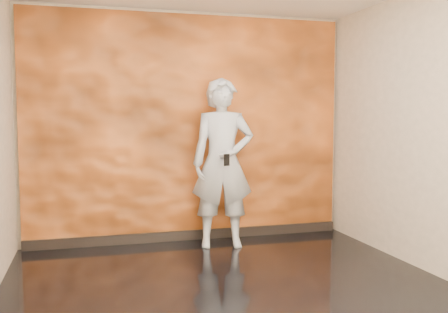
# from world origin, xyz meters

# --- Properties ---
(room) EXTENTS (4.02, 4.02, 2.81)m
(room) POSITION_xyz_m (0.00, 0.00, 1.40)
(room) COLOR black
(room) RESTS_ON ground
(feature_wall) EXTENTS (3.90, 0.06, 2.75)m
(feature_wall) POSITION_xyz_m (0.00, 1.96, 1.38)
(feature_wall) COLOR orange
(feature_wall) RESTS_ON ground
(baseboard) EXTENTS (3.90, 0.04, 0.12)m
(baseboard) POSITION_xyz_m (0.00, 1.92, 0.06)
(baseboard) COLOR black
(baseboard) RESTS_ON ground
(man) EXTENTS (0.79, 0.59, 1.97)m
(man) POSITION_xyz_m (0.32, 1.54, 0.99)
(man) COLOR #8E929D
(man) RESTS_ON ground
(phone) EXTENTS (0.07, 0.04, 0.13)m
(phone) POSITION_xyz_m (0.29, 1.26, 1.04)
(phone) COLOR black
(phone) RESTS_ON man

